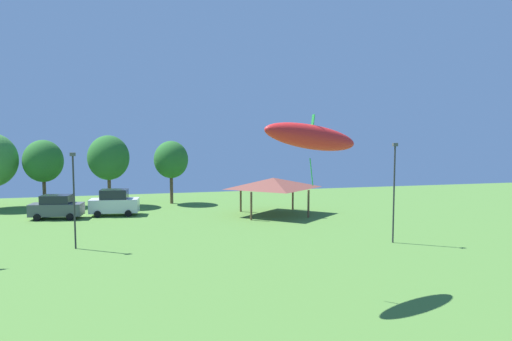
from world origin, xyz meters
The scene contains 9 objects.
kite_flying_3 centered at (5.17, 20.00, 7.72)m, with size 5.62×2.75×3.45m.
parked_car_leftmost centered at (-10.66, 44.14, 1.10)m, with size 4.83×2.47×2.22m.
parked_car_second_from_left centered at (-5.57, 44.73, 1.23)m, with size 4.69×2.45×2.52m.
park_pavilion centered at (9.44, 41.53, 3.08)m, with size 7.15×6.01×3.60m.
light_post_0 centered at (-7.39, 32.08, 3.71)m, with size 0.36×0.20×6.61m.
light_post_1 centered at (14.68, 28.42, 4.02)m, with size 0.36×0.20×7.21m.
treeline_tree_1 centered at (-13.23, 52.10, 4.91)m, with size 4.12×4.12×7.20m.
treeline_tree_2 centered at (-6.44, 50.83, 5.25)m, with size 4.39×4.39×7.69m.
treeline_tree_3 centered at (0.22, 50.97, 4.94)m, with size 3.80×3.80×7.05m.
Camera 1 is at (-2.71, -0.75, 7.91)m, focal length 32.00 mm.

